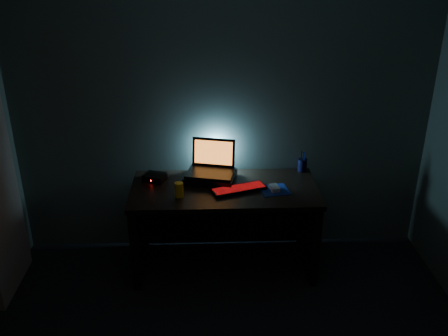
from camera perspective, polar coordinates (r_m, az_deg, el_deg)
name	(u,v)px	position (r m, az deg, el deg)	size (l,w,h in m)	color
room	(237,248)	(2.35, 1.54, -9.08)	(3.50, 4.00, 2.50)	black
desk	(224,212)	(4.17, 0.01, -5.10)	(1.50, 0.70, 0.75)	black
riser	(210,177)	(4.11, -1.55, -1.03)	(0.40, 0.30, 0.06)	black
laptop	(212,165)	(4.12, -1.42, 0.40)	(0.43, 0.36, 0.26)	black
keyboard	(239,189)	(3.95, 1.71, -2.42)	(0.45, 0.27, 0.03)	black
mousepad	(274,190)	(3.98, 5.78, -2.52)	(0.22, 0.20, 0.00)	navy
mouse	(274,188)	(3.97, 5.79, -2.29)	(0.06, 0.11, 0.03)	#98979D
pen_cup	(302,165)	(4.32, 8.94, 0.34)	(0.08, 0.08, 0.11)	black
juice_glass	(179,190)	(3.86, -5.16, -2.48)	(0.07, 0.07, 0.12)	#FFB70D
router	(155,177)	(4.15, -7.92, -1.06)	(0.21, 0.19, 0.06)	black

